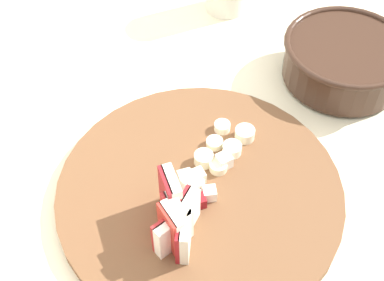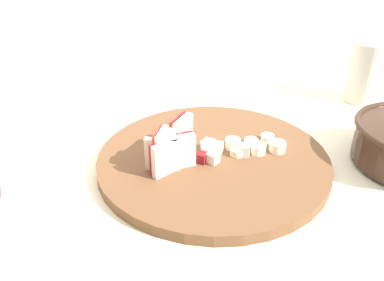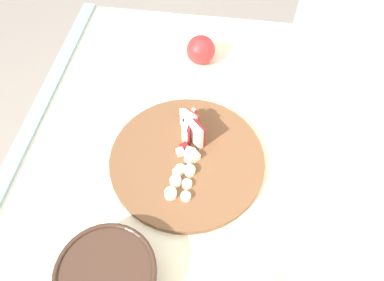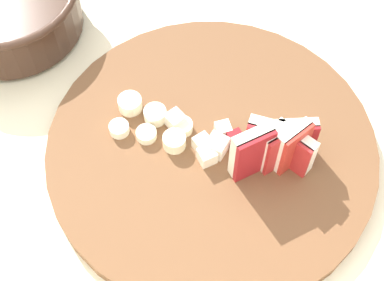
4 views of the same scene
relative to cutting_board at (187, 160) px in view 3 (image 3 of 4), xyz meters
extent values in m
plane|color=gray|center=(0.00, -0.03, -0.88)|extent=(10.00, 10.00, 0.00)
cube|color=beige|center=(0.00, -0.03, -0.44)|extent=(1.11, 0.80, 0.87)
cube|color=#7A9EAD|center=(0.00, -0.41, -0.02)|extent=(1.11, 0.04, 0.04)
cube|color=silver|center=(0.00, 0.39, -0.23)|extent=(2.40, 0.04, 1.29)
cylinder|color=brown|center=(0.00, 0.00, 0.00)|extent=(0.36, 0.36, 0.02)
cube|color=#A32323|center=(-0.08, 0.00, 0.03)|extent=(0.05, 0.03, 0.05)
cube|color=white|center=(-0.09, -0.01, 0.03)|extent=(0.05, 0.03, 0.05)
cube|color=maroon|center=(-0.06, 0.00, 0.04)|extent=(0.05, 0.01, 0.05)
cube|color=#EFE5CC|center=(-0.06, -0.01, 0.04)|extent=(0.05, 0.01, 0.05)
cube|color=maroon|center=(-0.09, -0.01, 0.03)|extent=(0.05, 0.02, 0.05)
cube|color=beige|center=(-0.08, -0.02, 0.03)|extent=(0.05, 0.03, 0.05)
cube|color=maroon|center=(-0.05, 0.02, 0.04)|extent=(0.04, 0.03, 0.07)
cube|color=beige|center=(-0.05, 0.02, 0.04)|extent=(0.04, 0.04, 0.07)
cube|color=#A32323|center=(-0.08, 0.01, 0.04)|extent=(0.03, 0.03, 0.06)
cube|color=white|center=(-0.07, 0.00, 0.04)|extent=(0.03, 0.04, 0.06)
cube|color=#B22D23|center=(-0.09, 0.00, 0.04)|extent=(0.03, 0.03, 0.06)
cube|color=white|center=(-0.09, 0.00, 0.04)|extent=(0.03, 0.04, 0.06)
cube|color=white|center=(0.04, -0.01, 0.02)|extent=(0.03, 0.03, 0.02)
cube|color=maroon|center=(-0.03, -0.01, 0.02)|extent=(0.02, 0.02, 0.02)
cube|color=#EFE5CC|center=(0.00, 0.02, 0.02)|extent=(0.02, 0.02, 0.02)
cube|color=white|center=(-0.01, -0.02, 0.02)|extent=(0.02, 0.02, 0.02)
cube|color=white|center=(-0.01, 0.01, 0.02)|extent=(0.02, 0.02, 0.02)
cube|color=beige|center=(0.01, 0.01, 0.02)|extent=(0.02, 0.02, 0.02)
cylinder|color=beige|center=(0.03, -0.01, 0.01)|extent=(0.02, 0.02, 0.01)
cylinder|color=white|center=(0.07, -0.02, 0.02)|extent=(0.03, 0.03, 0.01)
cylinder|color=#F4EAC6|center=(0.10, -0.02, 0.02)|extent=(0.03, 0.03, 0.02)
cylinder|color=beige|center=(0.04, 0.01, 0.02)|extent=(0.03, 0.03, 0.02)
cylinder|color=#F4EAC6|center=(0.07, 0.01, 0.01)|extent=(0.02, 0.02, 0.01)
cylinder|color=white|center=(0.10, 0.01, 0.01)|extent=(0.02, 0.02, 0.01)
cylinder|color=#382319|center=(0.29, -0.11, -0.01)|extent=(0.10, 0.10, 0.01)
cylinder|color=#382319|center=(0.29, -0.11, 0.03)|extent=(0.18, 0.18, 0.06)
torus|color=#382319|center=(0.29, -0.11, 0.06)|extent=(0.19, 0.19, 0.01)
sphere|color=#A32323|center=(-0.35, -0.01, 0.03)|extent=(0.08, 0.08, 0.08)
camera|label=1|loc=(-0.35, -0.15, 0.55)|focal=48.73mm
camera|label=2|loc=(-0.22, -0.51, 0.36)|focal=38.78mm
camera|label=3|loc=(0.46, 0.08, 0.74)|focal=34.65mm
camera|label=4|loc=(-0.07, 0.31, 0.54)|focal=53.31mm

